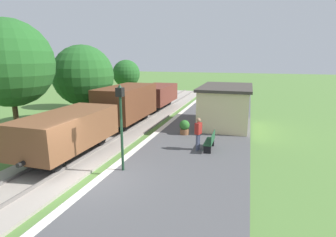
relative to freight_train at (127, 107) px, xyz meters
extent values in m
plane|color=#517A38|center=(2.40, -8.59, -1.51)|extent=(160.00, 160.00, 0.00)
cube|color=#4C4C4F|center=(5.60, -8.59, -1.38)|extent=(6.00, 60.00, 0.25)
cube|color=silver|center=(2.80, -8.59, -1.25)|extent=(0.36, 60.00, 0.01)
cube|color=#9E9389|center=(0.00, -8.59, -1.45)|extent=(3.80, 60.00, 0.12)
cube|color=slate|center=(0.72, -8.59, -1.32)|extent=(0.07, 60.00, 0.14)
cube|color=slate|center=(-0.72, -8.59, -1.32)|extent=(0.07, 60.00, 0.14)
cube|color=brown|center=(0.00, -6.60, 0.07)|extent=(2.50, 5.60, 1.60)
cube|color=black|center=(0.00, -6.60, -0.58)|extent=(2.10, 5.15, 0.50)
cylinder|color=black|center=(0.00, -4.81, -0.83)|extent=(1.56, 0.84, 0.84)
cylinder|color=black|center=(0.00, -8.39, -0.83)|extent=(1.56, 0.84, 0.84)
cylinder|color=black|center=(0.00, -3.65, -0.58)|extent=(0.20, 0.30, 0.20)
cylinder|color=black|center=(0.00, -9.55, -0.58)|extent=(0.20, 0.30, 0.20)
cube|color=brown|center=(0.00, 0.00, 0.37)|extent=(2.50, 5.60, 2.20)
cube|color=black|center=(0.00, 0.00, -0.58)|extent=(2.10, 5.15, 0.50)
cylinder|color=black|center=(0.00, 1.79, -0.83)|extent=(1.56, 0.84, 0.84)
cylinder|color=black|center=(0.00, -1.79, -0.83)|extent=(1.56, 0.84, 0.84)
cylinder|color=black|center=(0.00, 2.95, -0.58)|extent=(0.20, 0.30, 0.20)
cylinder|color=black|center=(0.00, -2.95, -0.58)|extent=(0.20, 0.30, 0.20)
cube|color=brown|center=(0.00, 6.60, 0.07)|extent=(2.50, 5.60, 1.60)
cube|color=black|center=(0.00, 6.60, -0.58)|extent=(2.10, 5.15, 0.50)
cylinder|color=black|center=(0.00, 8.39, -0.83)|extent=(1.56, 0.84, 0.84)
cylinder|color=black|center=(0.00, 4.81, -0.83)|extent=(1.56, 0.84, 0.84)
cylinder|color=black|center=(0.00, 9.55, -0.58)|extent=(0.20, 0.30, 0.20)
cylinder|color=black|center=(0.00, 3.65, -0.58)|extent=(0.20, 0.30, 0.20)
cube|color=beige|center=(6.80, 1.91, 0.04)|extent=(3.20, 5.50, 2.60)
cube|color=#3D3833|center=(6.80, 1.91, 1.43)|extent=(3.50, 5.80, 0.18)
cube|color=black|center=(5.19, 0.81, 0.17)|extent=(0.03, 0.90, 0.80)
cube|color=#1E4C2D|center=(6.50, -3.80, -0.82)|extent=(0.42, 1.50, 0.04)
cube|color=#1E4C2D|center=(6.69, -3.80, -0.57)|extent=(0.04, 1.50, 0.45)
cube|color=black|center=(6.50, -4.40, -1.05)|extent=(0.38, 0.06, 0.42)
cube|color=black|center=(6.50, -3.20, -1.05)|extent=(0.38, 0.06, 0.42)
cylinder|color=#474C66|center=(5.92, -4.07, -0.83)|extent=(0.15, 0.15, 0.86)
cylinder|color=#474C66|center=(5.98, -3.92, -0.83)|extent=(0.15, 0.15, 0.86)
cube|color=maroon|center=(5.95, -4.00, -0.10)|extent=(0.35, 0.44, 0.60)
sphere|color=#936B51|center=(5.95, -4.00, 0.34)|extent=(0.22, 0.22, 0.22)
cylinder|color=brown|center=(4.61, -1.40, -1.09)|extent=(0.56, 0.56, 0.34)
sphere|color=#2D6B28|center=(4.61, -1.40, -0.66)|extent=(0.64, 0.64, 0.64)
cylinder|color=#193823|center=(3.35, -7.49, 0.34)|extent=(0.11, 0.11, 3.20)
cube|color=black|center=(3.35, -7.49, 2.12)|extent=(0.28, 0.28, 0.36)
sphere|color=#F2E5BF|center=(3.35, -7.49, 2.12)|extent=(0.20, 0.20, 0.20)
cone|color=#193823|center=(3.35, -7.49, 2.36)|extent=(0.20, 0.20, 0.16)
cylinder|color=#4C3823|center=(-4.30, -5.52, -0.06)|extent=(0.28, 0.28, 2.89)
sphere|color=#235B23|center=(-4.30, -5.52, 3.18)|extent=(4.77, 4.77, 4.77)
cylinder|color=#4C3823|center=(-3.76, 0.44, -0.55)|extent=(0.28, 0.28, 1.91)
sphere|color=#235B23|center=(-3.76, 0.44, 2.13)|extent=(4.58, 4.58, 4.58)
cylinder|color=#4C3823|center=(-7.53, 5.69, -0.42)|extent=(0.28, 0.28, 2.17)
sphere|color=#387A33|center=(-7.53, 5.69, 2.03)|extent=(3.63, 3.63, 3.63)
cylinder|color=#4C3823|center=(-5.27, 11.01, -0.52)|extent=(0.28, 0.28, 1.97)
sphere|color=#235B23|center=(-5.27, 11.01, 1.64)|extent=(3.12, 3.12, 3.12)
camera|label=1|loc=(8.30, -17.10, 3.50)|focal=28.37mm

